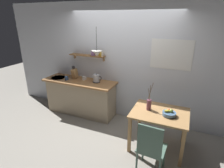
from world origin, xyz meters
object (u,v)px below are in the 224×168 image
Objects in this scene: knife_block at (75,73)px; dining_chair_near at (151,147)px; fruit_bowl at (169,113)px; twig_vase at (149,104)px; dining_table at (159,118)px; coffee_mug_spare at (84,78)px; electric_kettle at (96,78)px; coffee_mug_by_sink at (66,78)px; pendant_lamp at (97,53)px.

dining_chair_near is at bearing -30.77° from knife_block.
fruit_bowl is 0.43× the size of twig_vase.
dining_table is at bearing -4.59° from twig_vase.
twig_vase is (-0.37, 0.08, 0.06)m from fruit_bowl.
coffee_mug_spare reaches higher than dining_chair_near.
electric_kettle is at bearing 159.43° from dining_table.
fruit_bowl is 2.58m from coffee_mug_by_sink.
electric_kettle reaches higher than dining_table.
pendant_lamp reaches higher than knife_block.
coffee_mug_spare is at bearing 146.00° from dining_chair_near.
coffee_mug_by_sink is (-2.16, 0.43, 0.08)m from twig_vase.
electric_kettle is 2.16× the size of coffee_mug_by_sink.
coffee_mug_by_sink reaches higher than fruit_bowl.
twig_vase reaches higher than coffee_mug_by_sink.
pendant_lamp is at bearing 3.78° from coffee_mug_by_sink.
dining_table is 0.24m from fruit_bowl.
electric_kettle is 0.37m from coffee_mug_spare.
knife_block is (-0.64, 0.04, 0.04)m from electric_kettle.
fruit_bowl is at bearing -20.05° from dining_table.
dining_table is at bearing 159.95° from fruit_bowl.
dining_table is 1.64× the size of pendant_lamp.
coffee_mug_spare is (-1.77, 0.62, 0.08)m from twig_vase.
pendant_lamp is at bearing 161.77° from dining_table.
twig_vase is at bearing 175.41° from dining_table.
dining_chair_near is 2.68m from knife_block.
twig_vase is 0.88× the size of pendant_lamp.
dining_chair_near is 2.24m from pendant_lamp.
electric_kettle is (-1.61, 0.61, 0.35)m from dining_table.
knife_block reaches higher than dining_chair_near.
electric_kettle is 0.76× the size of knife_block.
knife_block is 0.24m from coffee_mug_by_sink.
dining_chair_near is at bearing -103.89° from fruit_bowl.
dining_table is at bearing -15.86° from knife_block.
dining_chair_near is at bearing -39.02° from electric_kettle.
pendant_lamp is (-1.53, 1.21, 1.11)m from dining_chair_near.
dining_chair_near is at bearing -89.79° from dining_table.
electric_kettle is (-1.61, 1.31, 0.47)m from dining_chair_near.
coffee_mug_by_sink is 0.43m from coffee_mug_spare.
pendant_lamp is at bearing 141.71° from dining_chair_near.
twig_vase is (-0.21, 0.02, 0.22)m from dining_table.
dining_chair_near reaches higher than fruit_bowl.
coffee_mug_spare is at bearing -1.68° from knife_block.
pendant_lamp is (0.09, -0.10, 0.63)m from electric_kettle.
coffee_mug_by_sink is at bearing -168.13° from electric_kettle.
twig_vase is 1.59m from pendant_lamp.
electric_kettle is at bearing -4.24° from coffee_mug_spare.
pendant_lamp reaches higher than dining_table.
knife_block reaches higher than electric_kettle.
electric_kettle reaches higher than coffee_mug_by_sink.
knife_block is at bearing 163.86° from fruit_bowl.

